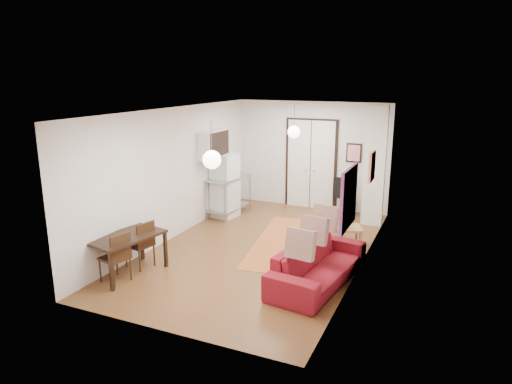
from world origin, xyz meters
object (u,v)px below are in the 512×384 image
at_px(sofa, 318,264).
at_px(fridge, 225,186).
at_px(coffee_table, 339,229).
at_px(kitchen_counter, 228,189).
at_px(black_side_chair, 344,191).
at_px(dining_chair_far, 118,251).
at_px(dining_table, 127,240).
at_px(dining_chair_near, 142,239).

distance_m(sofa, fridge, 4.37).
relative_size(sofa, coffee_table, 2.20).
xyz_separation_m(kitchen_counter, black_side_chair, (2.74, 1.33, -0.07)).
height_order(sofa, dining_chair_far, dining_chair_far).
bearing_deg(dining_chair_far, kitchen_counter, -168.42).
height_order(coffee_table, dining_table, dining_table).
distance_m(dining_chair_far, black_side_chair, 6.26).
bearing_deg(coffee_table, black_side_chair, 100.86).
xyz_separation_m(coffee_table, dining_chair_far, (-3.21, -3.23, 0.16)).
bearing_deg(kitchen_counter, black_side_chair, 31.12).
height_order(coffee_table, black_side_chair, black_side_chair).
bearing_deg(black_side_chair, coffee_table, 96.64).
relative_size(fridge, dining_chair_far, 1.78).
xyz_separation_m(fridge, dining_table, (-0.00, -3.86, -0.16)).
distance_m(dining_table, black_side_chair, 6.03).
distance_m(coffee_table, dining_table, 4.38).
distance_m(coffee_table, fridge, 3.36).
distance_m(coffee_table, black_side_chair, 2.45).
distance_m(kitchen_counter, dining_chair_near, 3.60).
distance_m(dining_table, dining_chair_near, 0.46).
relative_size(dining_chair_far, black_side_chair, 0.89).
bearing_deg(dining_table, dining_chair_far, -90.00).
height_order(coffee_table, kitchen_counter, kitchen_counter).
height_order(dining_table, dining_chair_far, dining_chair_far).
bearing_deg(kitchen_counter, dining_chair_near, -84.82).
bearing_deg(dining_chair_far, dining_table, -168.37).
distance_m(dining_chair_near, dining_chair_far, 0.70).
bearing_deg(coffee_table, fridge, 164.53).
bearing_deg(dining_chair_near, coffee_table, 139.89).
bearing_deg(black_side_chair, kitchen_counter, 21.66).
bearing_deg(sofa, fridge, 57.72).
distance_m(kitchen_counter, dining_chair_far, 4.30).
height_order(dining_table, black_side_chair, black_side_chair).
distance_m(coffee_table, kitchen_counter, 3.39).
height_order(sofa, dining_table, dining_table).
bearing_deg(sofa, dining_chair_near, 108.39).
bearing_deg(fridge, kitchen_counter, 96.66).
relative_size(kitchen_counter, fridge, 0.85).
distance_m(sofa, dining_chair_near, 3.38).
relative_size(coffee_table, dining_chair_far, 1.18).
xyz_separation_m(dining_chair_far, black_side_chair, (2.75, 5.63, 0.08)).
bearing_deg(black_side_chair, fridge, 24.56).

